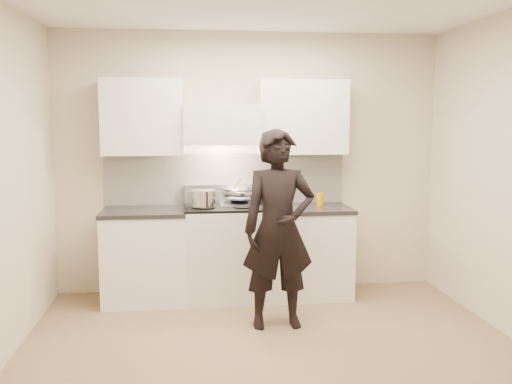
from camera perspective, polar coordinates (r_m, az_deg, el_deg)
ground_plane at (r=4.62m, az=1.73°, el=-15.71°), size 4.00×4.00×0.00m
room_shell at (r=4.62m, az=0.42°, el=4.74°), size 4.04×3.54×2.70m
stove at (r=5.79m, az=-3.28°, el=-5.99°), size 0.76×0.65×0.96m
counter_right at (r=5.90m, az=4.83°, el=-5.89°), size 0.92×0.67×0.92m
counter_left at (r=5.80m, az=-11.04°, el=-6.23°), size 0.82×0.67×0.92m
wok at (r=5.84m, az=-1.66°, el=-0.06°), size 0.37×0.44×0.29m
stock_pot at (r=5.59m, az=-5.32°, el=-0.62°), size 0.34×0.28×0.16m
utensil_crock at (r=5.95m, az=0.87°, el=-0.26°), size 0.12×0.12×0.33m
spice_jar at (r=5.97m, az=2.63°, el=-0.84°), size 0.04×0.04×0.08m
oil_glass at (r=5.91m, az=6.44°, el=-0.71°), size 0.08×0.08×0.13m
person at (r=4.92m, az=2.28°, el=-3.75°), size 0.65×0.44×1.72m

